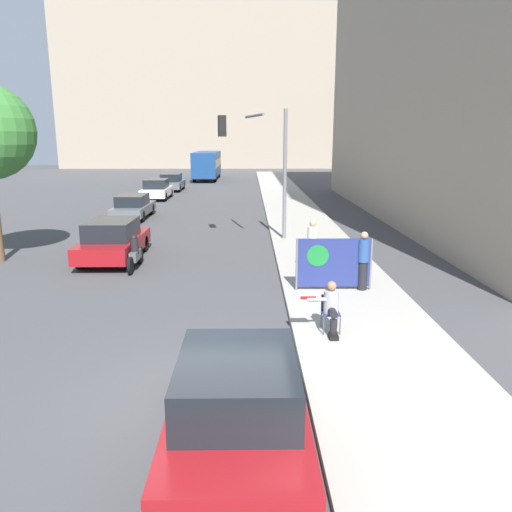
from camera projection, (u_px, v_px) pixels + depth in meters
ground_plane at (214, 411)px, 8.32m from camera, size 160.00×160.00×0.00m
sidewalk_curb at (309, 236)px, 22.95m from camera, size 3.48×90.00×0.13m
building_backdrop_far at (232, 91)px, 78.47m from camera, size 52.00×12.00×23.42m
seated_protester at (331, 306)px, 11.22m from camera, size 0.97×0.77×1.19m
jogger_on_sidewalk at (363, 260)px, 14.39m from camera, size 0.34×0.34×1.72m
pedestrian_behind at (312, 246)px, 16.29m from camera, size 0.34×0.34×1.75m
protest_banner at (333, 263)px, 14.37m from camera, size 2.21×0.06×1.53m
traffic_light_pole at (262, 153)px, 20.95m from camera, size 2.90×2.66×5.52m
parked_car_curbside at (238, 405)px, 7.06m from camera, size 1.89×4.15×1.53m
car_on_road_nearest at (113, 240)px, 18.53m from camera, size 1.88×4.39×1.53m
car_on_road_midblock at (133, 206)px, 28.31m from camera, size 1.74×4.50×1.35m
car_on_road_distant at (157, 189)px, 37.29m from camera, size 1.83×4.40×1.50m
car_on_road_far_lane at (172, 182)px, 43.36m from camera, size 1.87×4.23×1.48m
city_bus_on_road at (207, 164)px, 55.08m from camera, size 2.48×10.48×3.02m
motorcycle_on_road at (135, 254)px, 17.28m from camera, size 0.28×2.15×1.22m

